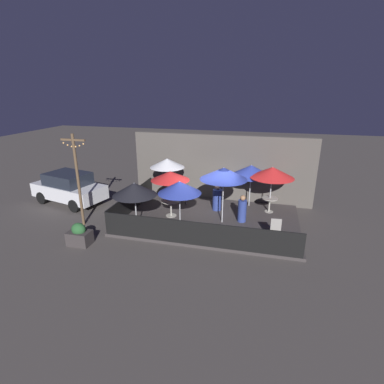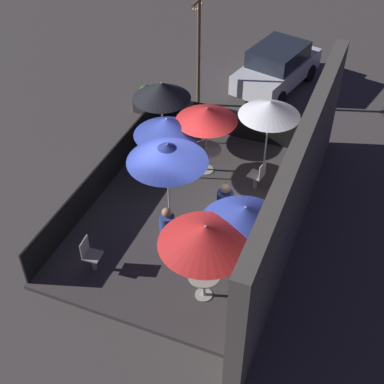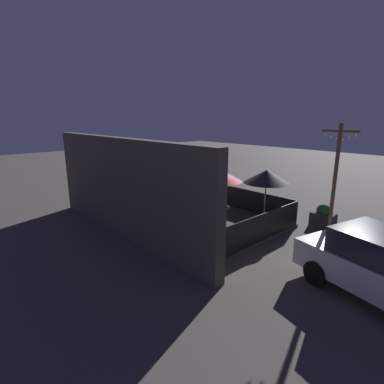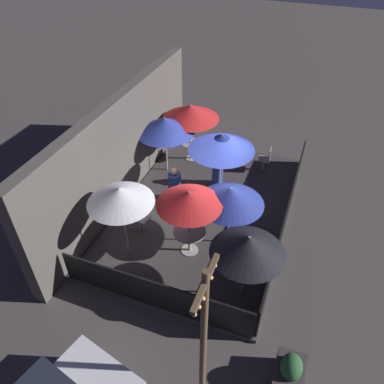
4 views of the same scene
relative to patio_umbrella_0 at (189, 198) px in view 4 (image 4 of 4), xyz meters
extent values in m
plane|color=#423D3A|center=(1.83, 0.16, -2.06)|extent=(60.00, 60.00, 0.00)
cube|color=#383333|center=(1.83, 0.16, -2.00)|extent=(7.78, 5.16, 0.12)
cube|color=#4C4742|center=(1.83, 2.97, -0.30)|extent=(9.38, 0.36, 3.51)
cube|color=black|center=(1.83, -2.37, -1.46)|extent=(7.58, 0.05, 0.95)
cube|color=black|center=(-2.01, 0.16, -1.46)|extent=(0.05, 4.96, 0.95)
cylinder|color=#B2B2B7|center=(0.00, 0.00, -0.86)|extent=(0.05, 0.05, 2.15)
cone|color=red|center=(0.00, 0.00, 0.00)|extent=(1.74, 1.74, 0.41)
cylinder|color=#B2B2B7|center=(4.40, 1.62, -0.83)|extent=(0.05, 0.05, 2.21)
cone|color=red|center=(4.40, 1.62, 0.02)|extent=(2.02, 2.02, 0.51)
cylinder|color=#B2B2B7|center=(-0.92, -1.78, -0.90)|extent=(0.05, 0.05, 2.07)
cone|color=black|center=(-0.92, -1.78, -0.12)|extent=(1.77, 1.77, 0.52)
cylinder|color=#B2B2B7|center=(-0.68, 1.59, -0.77)|extent=(0.05, 0.05, 2.32)
cone|color=silver|center=(-0.68, 1.59, 0.17)|extent=(1.72, 1.72, 0.44)
cylinder|color=#B2B2B7|center=(3.41, 2.18, -0.89)|extent=(0.05, 0.05, 2.10)
cone|color=#283893|center=(3.41, 2.18, -0.10)|extent=(2.02, 2.02, 0.54)
cylinder|color=#B2B2B7|center=(0.70, -0.91, -0.94)|extent=(0.05, 0.05, 2.00)
cone|color=#283893|center=(0.70, -0.91, -0.19)|extent=(1.82, 1.82, 0.51)
cylinder|color=#B2B2B7|center=(2.40, -0.11, -0.69)|extent=(0.05, 0.05, 2.50)
cone|color=#283893|center=(2.40, -0.11, 0.30)|extent=(2.01, 2.01, 0.51)
cylinder|color=#9E998E|center=(0.00, 0.00, -1.93)|extent=(0.49, 0.49, 0.02)
cylinder|color=#9E998E|center=(0.00, 0.00, -1.57)|extent=(0.08, 0.08, 0.73)
cylinder|color=#9E998E|center=(0.00, 0.00, -1.19)|extent=(0.90, 0.90, 0.04)
cylinder|color=#9E998E|center=(4.40, 1.62, -1.93)|extent=(0.41, 0.41, 0.02)
cylinder|color=#9E998E|center=(4.40, 1.62, -1.60)|extent=(0.08, 0.08, 0.67)
cylinder|color=#9E998E|center=(4.40, 1.62, -1.25)|extent=(0.74, 0.74, 0.04)
cube|color=gray|center=(0.27, 1.60, -1.70)|extent=(0.09, 0.09, 0.47)
cube|color=gray|center=(0.27, 1.60, -1.45)|extent=(0.46, 0.46, 0.04)
cube|color=gray|center=(0.30, 1.78, -1.21)|extent=(0.40, 0.10, 0.44)
cube|color=gray|center=(4.63, -1.12, -1.71)|extent=(0.09, 0.09, 0.45)
cube|color=gray|center=(4.63, -1.12, -1.47)|extent=(0.43, 0.43, 0.04)
cube|color=gray|center=(4.65, -1.30, -1.23)|extent=(0.40, 0.06, 0.44)
cylinder|color=navy|center=(1.93, 1.25, -1.42)|extent=(0.59, 0.59, 1.03)
sphere|color=tan|center=(1.93, 1.25, -0.78)|extent=(0.24, 0.24, 0.24)
cylinder|color=navy|center=(3.23, 0.20, -1.44)|extent=(0.50, 0.50, 0.99)
sphere|color=#9E704C|center=(3.23, 0.20, -0.83)|extent=(0.24, 0.24, 0.24)
cube|color=#332D2D|center=(-2.66, -3.22, -1.78)|extent=(0.86, 0.60, 0.54)
ellipsoid|color=#235128|center=(-2.66, -3.22, -1.41)|extent=(0.56, 0.45, 0.50)
cylinder|color=brown|center=(-3.56, -1.62, -0.05)|extent=(0.12, 0.12, 4.01)
cube|color=brown|center=(-3.56, -1.62, 1.71)|extent=(1.10, 0.08, 0.08)
sphere|color=#F4B260|center=(-4.02, -1.62, 1.56)|extent=(0.07, 0.07, 0.07)
sphere|color=#F4B260|center=(-3.83, -1.62, 1.48)|extent=(0.07, 0.07, 0.07)
sphere|color=#F4B260|center=(-3.65, -1.62, 1.43)|extent=(0.07, 0.07, 0.07)
sphere|color=#F4B260|center=(-3.47, -1.62, 1.43)|extent=(0.07, 0.07, 0.07)
sphere|color=#F4B260|center=(-3.28, -1.62, 1.48)|extent=(0.07, 0.07, 0.07)
sphere|color=#F4B260|center=(-3.10, -1.62, 1.56)|extent=(0.07, 0.07, 0.07)
cylinder|color=black|center=(-4.42, 1.09, -1.74)|extent=(0.66, 0.33, 0.64)
camera|label=1|loc=(4.09, -12.15, 3.70)|focal=28.00mm
camera|label=2|loc=(11.78, 4.27, 7.90)|focal=50.00mm
camera|label=3|loc=(-7.36, 8.06, 2.12)|focal=28.00mm
camera|label=4|loc=(-6.77, -2.61, 6.11)|focal=35.00mm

